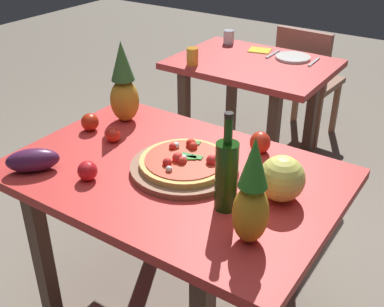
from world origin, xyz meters
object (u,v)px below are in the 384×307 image
object	(u,v)px
tomato_by_bottle	(113,135)
eggplant	(33,160)
dining_chair	(306,78)
tomato_near_board	(88,171)
background_table	(252,79)
knife_utensil	(314,62)
wine_bottle	(226,174)
pizza_board	(185,167)
tomato_beside_pepper	(90,122)
dinner_plate	(293,57)
display_table	(174,190)
drinking_glass_juice	(192,57)
fork_utensil	(273,54)
pineapple_left	(124,86)
pizza	(185,161)
melon	(282,179)
pineapple_right	(252,197)
drinking_glass_water	(229,37)
bell_pepper	(260,143)

from	to	relation	value
tomato_by_bottle	eggplant	bearing A→B (deg)	-104.89
dining_chair	tomato_near_board	distance (m)	2.17
background_table	knife_utensil	bearing A→B (deg)	30.16
wine_bottle	knife_utensil	xyz separation A→B (m)	(-0.31, 1.63, -0.13)
pizza_board	tomato_beside_pepper	xyz separation A→B (m)	(-0.55, 0.05, 0.03)
background_table	dinner_plate	distance (m)	0.29
dining_chair	pizza_board	bearing A→B (deg)	100.96
display_table	drinking_glass_juice	world-z (taller)	drinking_glass_juice
eggplant	tomato_by_bottle	xyz separation A→B (m)	(0.09, 0.35, -0.01)
eggplant	fork_utensil	size ratio (longest dim) A/B	1.11
tomato_beside_pepper	tomato_by_bottle	bearing A→B (deg)	-9.41
fork_utensil	pineapple_left	bearing A→B (deg)	-96.27
pizza_board	tomato_by_bottle	bearing A→B (deg)	176.43
pizza	melon	bearing A→B (deg)	3.96
display_table	eggplant	xyz separation A→B (m)	(-0.44, -0.30, 0.13)
pizza	eggplant	distance (m)	0.58
pizza	pineapple_right	xyz separation A→B (m)	(0.40, -0.23, 0.12)
pineapple_left	melon	size ratio (longest dim) A/B	2.31
dinner_plate	drinking_glass_juice	bearing A→B (deg)	-135.37
dining_chair	display_table	bearing A→B (deg)	99.79
pineapple_left	drinking_glass_juice	bearing A→B (deg)	102.22
wine_bottle	drinking_glass_water	bearing A→B (deg)	119.62
melon	tomato_by_bottle	xyz separation A→B (m)	(-0.77, -0.00, -0.05)
eggplant	drinking_glass_water	bearing A→B (deg)	96.95
background_table	drinking_glass_water	xyz separation A→B (m)	(-0.32, 0.26, 0.16)
bell_pepper	tomato_near_board	bearing A→B (deg)	-128.45
dinner_plate	pineapple_right	bearing A→B (deg)	-70.87
bell_pepper	drinking_glass_juice	size ratio (longest dim) A/B	0.89
tomato_near_board	drinking_glass_water	size ratio (longest dim) A/B	0.83
display_table	fork_utensil	world-z (taller)	fork_utensil
wine_bottle	drinking_glass_juice	xyz separation A→B (m)	(-0.92, 1.17, -0.08)
pineapple_right	dinner_plate	xyz separation A→B (m)	(-0.60, 1.73, -0.15)
tomato_by_bottle	wine_bottle	bearing A→B (deg)	-13.13
background_table	pizza	world-z (taller)	pizza
wine_bottle	pineapple_right	bearing A→B (deg)	-36.16
tomato_by_bottle	pizza	bearing A→B (deg)	-3.23
dinner_plate	background_table	bearing A→B (deg)	-134.39
melon	fork_utensil	distance (m)	1.64
eggplant	tomato_beside_pepper	xyz separation A→B (m)	(-0.07, 0.37, -0.01)
pizza_board	melon	xyz separation A→B (m)	(0.38, 0.03, 0.07)
knife_utensil	pineapple_right	bearing A→B (deg)	-76.71
wine_bottle	dinner_plate	bearing A→B (deg)	105.62
display_table	background_table	world-z (taller)	same
background_table	eggplant	world-z (taller)	eggplant
fork_utensil	eggplant	bearing A→B (deg)	-94.26
display_table	pizza_board	distance (m)	0.11
tomato_by_bottle	dinner_plate	xyz separation A→B (m)	(0.19, 1.48, -0.02)
tomato_near_board	knife_utensil	world-z (taller)	tomato_near_board
drinking_glass_juice	tomato_near_board	bearing A→B (deg)	-72.82
display_table	eggplant	bearing A→B (deg)	-146.04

